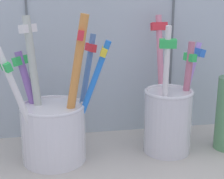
% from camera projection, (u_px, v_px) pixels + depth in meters
% --- Properties ---
extents(counter_slab, '(0.64, 0.22, 0.02)m').
position_uv_depth(counter_slab, '(116.00, 171.00, 0.47)').
color(counter_slab, '#BCB7AD').
rests_on(counter_slab, ground).
extents(toothbrush_cup_left, '(0.14, 0.09, 0.19)m').
position_uv_depth(toothbrush_cup_left, '(54.00, 126.00, 0.46)').
color(toothbrush_cup_left, silver).
rests_on(toothbrush_cup_left, counter_slab).
extents(toothbrush_cup_right, '(0.09, 0.10, 0.18)m').
position_uv_depth(toothbrush_cup_right, '(168.00, 116.00, 0.49)').
color(toothbrush_cup_right, silver).
rests_on(toothbrush_cup_right, counter_slab).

